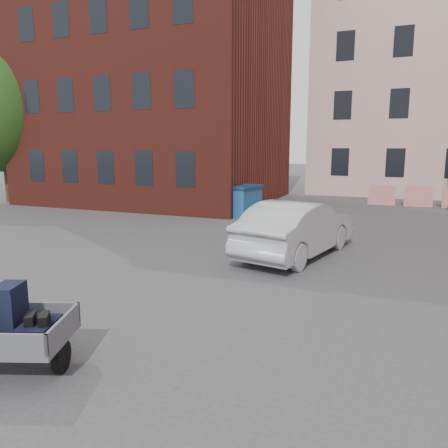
% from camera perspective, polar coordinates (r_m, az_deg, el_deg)
% --- Properties ---
extents(ground, '(120.00, 120.00, 0.00)m').
position_cam_1_polar(ground, '(9.41, 0.32, -8.32)').
color(ground, '#38383A').
rests_on(ground, ground).
extents(building_brick, '(12.00, 10.00, 14.00)m').
position_cam_1_polar(building_brick, '(24.89, -8.47, 19.47)').
color(building_brick, '#591E16').
rests_on(building_brick, ground).
extents(far_building, '(6.00, 6.00, 8.00)m').
position_cam_1_polar(far_building, '(38.21, -15.98, 11.46)').
color(far_building, maroon).
rests_on(far_building, ground).
extents(tree, '(5.28, 5.28, 8.30)m').
position_cam_1_polar(tree, '(25.98, -27.00, 14.04)').
color(tree, '#3D2B1C').
rests_on(tree, ground).
extents(barriers, '(4.70, 0.18, 1.00)m').
position_cam_1_polar(barriers, '(23.44, 24.05, 3.31)').
color(barriers, red).
rests_on(barriers, ground).
extents(trailer, '(1.88, 1.98, 1.20)m').
position_cam_1_polar(trailer, '(6.62, -26.69, -12.10)').
color(trailer, black).
rests_on(trailer, ground).
extents(dumpster, '(3.39, 2.25, 1.31)m').
position_cam_1_polar(dumpster, '(19.10, -0.09, 3.28)').
color(dumpster, '#1D528B').
rests_on(dumpster, ground).
extents(silver_car, '(2.58, 4.84, 1.51)m').
position_cam_1_polar(silver_car, '(12.07, 9.53, -0.56)').
color(silver_car, '#A2A5AA').
rests_on(silver_car, ground).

